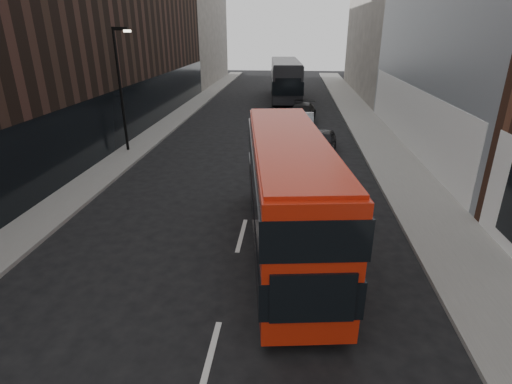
% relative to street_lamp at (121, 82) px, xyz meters
% --- Properties ---
extents(sidewalk_right, '(3.00, 80.00, 0.15)m').
position_rel_street_lamp_xyz_m(sidewalk_right, '(15.72, 7.00, -4.11)').
color(sidewalk_right, slate).
rests_on(sidewalk_right, ground).
extents(sidewalk_left, '(2.00, 80.00, 0.15)m').
position_rel_street_lamp_xyz_m(sidewalk_left, '(0.22, 7.00, -4.11)').
color(sidewalk_left, slate).
rests_on(sidewalk_left, ground).
extents(building_victorian, '(6.50, 24.00, 21.00)m').
position_rel_street_lamp_xyz_m(building_victorian, '(19.59, 26.00, 5.48)').
color(building_victorian, '#645E58').
rests_on(building_victorian, ground).
extents(building_left_mid, '(5.00, 24.00, 14.00)m').
position_rel_street_lamp_xyz_m(building_left_mid, '(-3.28, 12.00, 2.82)').
color(building_left_mid, black).
rests_on(building_left_mid, ground).
extents(building_left_far, '(5.00, 20.00, 13.00)m').
position_rel_street_lamp_xyz_m(building_left_far, '(-3.28, 34.00, 2.32)').
color(building_left_far, '#645E58').
rests_on(building_left_far, ground).
extents(street_lamp, '(1.06, 0.22, 7.00)m').
position_rel_street_lamp_xyz_m(street_lamp, '(0.00, 0.00, 0.00)').
color(street_lamp, black).
rests_on(street_lamp, sidewalk_left).
extents(red_bus, '(3.57, 10.04, 3.98)m').
position_rel_street_lamp_xyz_m(red_bus, '(9.87, -10.89, -1.97)').
color(red_bus, '#AF1D0A').
rests_on(red_bus, ground).
extents(grey_bus, '(3.69, 12.52, 3.99)m').
position_rel_street_lamp_xyz_m(grey_bus, '(9.06, 20.51, -2.04)').
color(grey_bus, black).
rests_on(grey_bus, ground).
extents(car_a, '(2.04, 4.07, 1.33)m').
position_rel_street_lamp_xyz_m(car_a, '(11.85, 1.04, -3.52)').
color(car_a, black).
rests_on(car_a, ground).
extents(car_b, '(1.77, 4.80, 1.57)m').
position_rel_street_lamp_xyz_m(car_b, '(10.59, 4.79, -3.40)').
color(car_b, gray).
rests_on(car_b, ground).
extents(car_c, '(2.65, 5.30, 1.48)m').
position_rel_street_lamp_xyz_m(car_c, '(10.67, 9.27, -3.44)').
color(car_c, black).
rests_on(car_c, ground).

